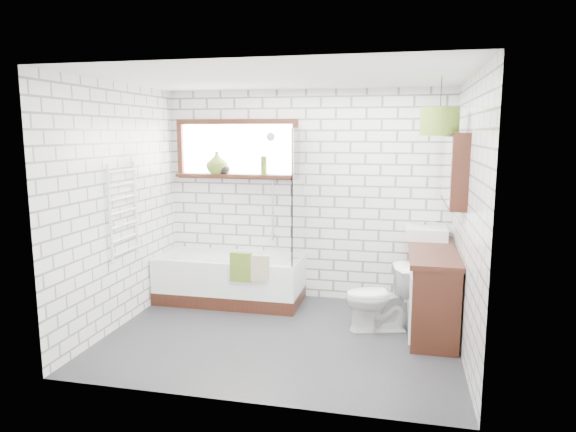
% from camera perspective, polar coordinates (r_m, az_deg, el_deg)
% --- Properties ---
extents(floor, '(3.40, 2.60, 0.01)m').
position_cam_1_polar(floor, '(5.25, -0.81, -13.22)').
color(floor, '#262629').
rests_on(floor, ground).
extents(ceiling, '(3.40, 2.60, 0.01)m').
position_cam_1_polar(ceiling, '(4.87, -0.88, 15.20)').
color(ceiling, white).
rests_on(ceiling, ground).
extents(wall_back, '(3.40, 0.01, 2.50)m').
position_cam_1_polar(wall_back, '(6.17, 1.97, 2.27)').
color(wall_back, white).
rests_on(wall_back, ground).
extents(wall_front, '(3.40, 0.01, 2.50)m').
position_cam_1_polar(wall_front, '(3.67, -5.59, -2.60)').
color(wall_front, white).
rests_on(wall_front, ground).
extents(wall_left, '(0.01, 2.60, 2.50)m').
position_cam_1_polar(wall_left, '(5.55, -18.24, 1.02)').
color(wall_left, white).
rests_on(wall_left, ground).
extents(wall_right, '(0.01, 2.60, 2.50)m').
position_cam_1_polar(wall_right, '(4.81, 19.33, -0.25)').
color(wall_right, white).
rests_on(wall_right, ground).
extents(window, '(1.52, 0.16, 0.68)m').
position_cam_1_polar(window, '(6.30, -5.77, 7.39)').
color(window, black).
rests_on(window, wall_back).
extents(towel_radiator, '(0.06, 0.52, 1.00)m').
position_cam_1_polar(towel_radiator, '(5.53, -17.81, 0.49)').
color(towel_radiator, white).
rests_on(towel_radiator, wall_left).
extents(mirror_cabinet, '(0.16, 1.20, 0.70)m').
position_cam_1_polar(mirror_cabinet, '(5.35, 17.92, 5.05)').
color(mirror_cabinet, black).
rests_on(mirror_cabinet, wall_right).
extents(shower_riser, '(0.02, 0.02, 1.30)m').
position_cam_1_polar(shower_riser, '(6.20, -1.74, 3.23)').
color(shower_riser, silver).
rests_on(shower_riser, wall_back).
extents(bathtub, '(1.70, 0.75, 0.55)m').
position_cam_1_polar(bathtub, '(6.22, -6.42, -6.91)').
color(bathtub, white).
rests_on(bathtub, floor).
extents(shower_screen, '(0.02, 0.72, 1.50)m').
position_cam_1_polar(shower_screen, '(5.79, 1.20, 2.32)').
color(shower_screen, white).
rests_on(shower_screen, bathtub).
extents(towel_green, '(0.24, 0.07, 0.33)m').
position_cam_1_polar(towel_green, '(5.73, -5.25, -5.66)').
color(towel_green, '#526E21').
rests_on(towel_green, bathtub).
extents(towel_beige, '(0.22, 0.06, 0.29)m').
position_cam_1_polar(towel_beige, '(5.67, -3.20, -5.79)').
color(towel_beige, tan).
rests_on(towel_beige, bathtub).
extents(vanity, '(0.47, 1.45, 0.83)m').
position_cam_1_polar(vanity, '(5.52, 15.71, -7.78)').
color(vanity, black).
rests_on(vanity, floor).
extents(basin, '(0.45, 0.39, 0.13)m').
position_cam_1_polar(basin, '(5.89, 15.08, -1.86)').
color(basin, white).
rests_on(basin, vanity).
extents(tap, '(0.04, 0.04, 0.15)m').
position_cam_1_polar(tap, '(5.89, 16.66, -1.36)').
color(tap, silver).
rests_on(tap, vanity).
extents(toilet, '(0.54, 0.74, 0.68)m').
position_cam_1_polar(toilet, '(5.36, 10.00, -8.92)').
color(toilet, white).
rests_on(toilet, floor).
extents(vase_olive, '(0.31, 0.31, 0.27)m').
position_cam_1_polar(vase_olive, '(6.36, -7.90, 5.71)').
color(vase_olive, '#597323').
rests_on(vase_olive, window).
extents(vase_dark, '(0.21, 0.21, 0.17)m').
position_cam_1_polar(vase_dark, '(6.33, -7.22, 5.24)').
color(vase_dark, black).
rests_on(vase_dark, window).
extents(bottle, '(0.07, 0.07, 0.22)m').
position_cam_1_polar(bottle, '(6.18, -2.71, 5.45)').
color(bottle, '#597323').
rests_on(bottle, window).
extents(pendant, '(0.35, 0.35, 0.26)m').
position_cam_1_polar(pendant, '(4.95, 16.51, 10.04)').
color(pendant, '#526E21').
rests_on(pendant, ceiling).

